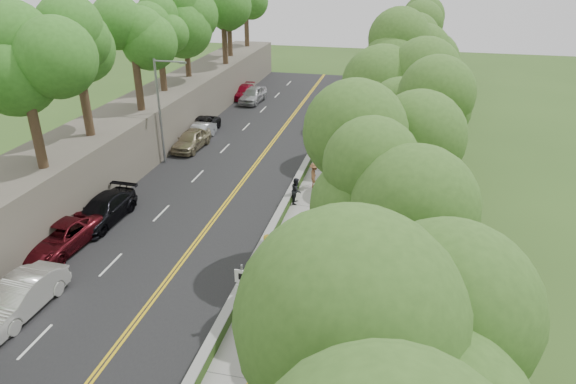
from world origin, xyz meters
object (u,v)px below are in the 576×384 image
Objects in this scene: car_1 at (20,297)px; person_far at (369,122)px; car_0 at (13,298)px; construction_barrel at (363,156)px; painter_0 at (268,248)px; streetlight at (162,105)px; car_2 at (61,237)px; signpost at (242,289)px; concrete_block at (337,254)px.

person_far reaches higher than car_1.
construction_barrel is at bearing 59.24° from car_0.
construction_barrel is at bearing -26.02° from painter_0.
streetlight is at bearing 30.22° from painter_0.
person_far is at bearing 66.38° from car_0.
car_2 is at bearing 104.87° from car_0.
car_0 is at bearing -86.23° from streetlight.
concrete_block is (3.25, 6.02, -1.47)m from signpost.
streetlight is 18.87m from concrete_block.
car_2 reaches higher than construction_barrel.
signpost is at bearing 170.20° from painter_0.
car_0 is 2.90× the size of painter_0.
concrete_block is at bearing 29.71° from car_0.
car_1 is at bearing 86.91° from person_far.
streetlight is 1.63× the size of car_1.
concrete_block is 0.82× the size of painter_0.
construction_barrel is (14.76, 3.64, -4.18)m from streetlight.
car_1 is at bearing -69.15° from car_2.
car_2 is at bearing 108.79° from car_1.
construction_barrel is 0.51× the size of painter_0.
person_far is (13.13, 29.50, 0.13)m from car_1.
car_0 is at bearing -71.95° from car_2.
car_0 is 0.28m from car_1.
car_1 is 5.47m from car_2.
car_2 is at bearing -171.78° from concrete_block.
person_far is (-0.17, 7.48, 0.51)m from construction_barrel.
car_2 is at bearing 83.28° from painter_0.
car_2 is (-11.65, 3.86, -1.18)m from signpost.
car_0 is 2.54× the size of person_far.
car_0 is (1.22, -18.52, -3.80)m from streetlight.
concrete_block is 15.49m from car_0.
streetlight reaches higher than construction_barrel.
car_2 is 3.28× the size of painter_0.
streetlight is 15.77m from construction_barrel.
concrete_block is 15.06m from car_2.
car_2 is (-0.14, -13.15, -3.86)m from streetlight.
construction_barrel is 25.73m from car_1.
streetlight is 6.00× the size of concrete_block.
signpost reaches higher than car_2.
car_0 is 32.52m from person_far.
car_0 is at bearing -150.96° from concrete_block.
painter_0 reaches higher than car_1.
painter_0 reaches higher than construction_barrel.
signpost is 0.66× the size of car_0.
painter_0 is (11.35, 1.28, 0.08)m from car_2.
construction_barrel is at bearing 90.00° from concrete_block.
car_2 is at bearing 161.65° from signpost.
car_1 is 0.92× the size of car_2.
car_2 is 2.87× the size of person_far.
signpost is 1.91× the size of painter_0.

